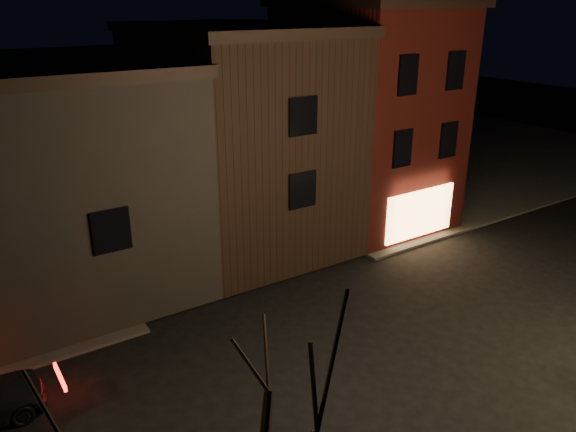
# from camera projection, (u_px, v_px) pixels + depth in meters

# --- Properties ---
(ground) EXTENTS (120.00, 120.00, 0.00)m
(ground) POSITION_uv_depth(u_px,v_px,m) (362.00, 358.00, 17.49)
(ground) COLOR black
(ground) RESTS_ON ground
(sidewalk_far_right) EXTENTS (30.00, 30.00, 0.12)m
(sidewalk_far_right) POSITION_uv_depth(u_px,v_px,m) (391.00, 144.00, 43.33)
(sidewalk_far_right) COLOR #2D2B28
(sidewalk_far_right) RESTS_ON ground
(corner_building) EXTENTS (6.50, 8.50, 10.50)m
(corner_building) POSITION_uv_depth(u_px,v_px,m) (366.00, 111.00, 27.04)
(corner_building) COLOR #430F0C
(corner_building) RESTS_ON ground
(row_building_a) EXTENTS (7.30, 10.30, 9.40)m
(row_building_a) POSITION_uv_depth(u_px,v_px,m) (237.00, 136.00, 24.69)
(row_building_a) COLOR black
(row_building_a) RESTS_ON ground
(row_building_b) EXTENTS (7.80, 10.30, 8.40)m
(row_building_b) POSITION_uv_depth(u_px,v_px,m) (68.00, 173.00, 21.14)
(row_building_b) COLOR black
(row_building_b) RESTS_ON ground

